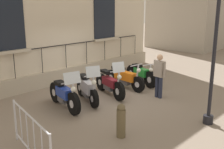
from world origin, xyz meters
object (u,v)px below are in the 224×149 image
at_px(motorcycle_orange, 125,78).
at_px(crowd_barrier, 31,135).
at_px(pedestrian_standing, 159,74).
at_px(motorcycle_maroon, 110,84).
at_px(motorcycle_green, 141,74).
at_px(bollard, 121,120).
at_px(lamppost, 216,36).
at_px(motorcycle_silver, 87,89).
at_px(motorcycle_blue, 64,95).

bearing_deg(motorcycle_orange, crowd_barrier, -70.09).
xyz_separation_m(crowd_barrier, pedestrian_standing, (-0.31, 5.34, 0.31)).
height_order(motorcycle_maroon, crowd_barrier, motorcycle_maroon).
height_order(motorcycle_green, bollard, motorcycle_green).
bearing_deg(motorcycle_maroon, lamppost, 1.25).
distance_m(motorcycle_silver, bollard, 2.85).
xyz_separation_m(motorcycle_maroon, lamppost, (3.74, 0.08, 2.04)).
xyz_separation_m(motorcycle_blue, bollard, (2.65, -0.27, 0.01)).
xyz_separation_m(motorcycle_green, lamppost, (3.77, -1.83, 2.04)).
bearing_deg(motorcycle_orange, motorcycle_green, 80.25).
xyz_separation_m(motorcycle_silver, motorcycle_maroon, (0.11, 1.01, -0.01)).
height_order(motorcycle_orange, motorcycle_green, motorcycle_orange).
bearing_deg(lamppost, motorcycle_orange, 166.27).
relative_size(motorcycle_green, lamppost, 0.45).
relative_size(motorcycle_blue, lamppost, 0.48).
height_order(motorcycle_silver, crowd_barrier, motorcycle_silver).
bearing_deg(crowd_barrier, bollard, 71.14).
bearing_deg(motorcycle_green, bollard, -58.62).
relative_size(motorcycle_blue, motorcycle_orange, 0.97).
relative_size(motorcycle_orange, pedestrian_standing, 1.34).
bearing_deg(motorcycle_orange, motorcycle_silver, -87.88).
distance_m(motorcycle_silver, lamppost, 4.48).
height_order(motorcycle_blue, pedestrian_standing, pedestrian_standing).
bearing_deg(pedestrian_standing, motorcycle_maroon, -144.96).
distance_m(motorcycle_silver, motorcycle_green, 2.92).
relative_size(motorcycle_blue, motorcycle_maroon, 1.04).
distance_m(motorcycle_green, crowd_barrier, 6.49).
height_order(motorcycle_silver, motorcycle_green, motorcycle_silver).
bearing_deg(motorcycle_maroon, motorcycle_blue, -94.97).
height_order(motorcycle_blue, bollard, motorcycle_blue).
bearing_deg(motorcycle_blue, crowd_barrier, -50.97).
distance_m(motorcycle_orange, motorcycle_green, 0.88).
height_order(motorcycle_green, crowd_barrier, crowd_barrier).
bearing_deg(motorcycle_silver, motorcycle_maroon, 83.79).
relative_size(motorcycle_green, bollard, 2.16).
bearing_deg(pedestrian_standing, crowd_barrier, -86.63).
bearing_deg(motorcycle_green, crowd_barrier, -73.94).
height_order(motorcycle_blue, motorcycle_maroon, motorcycle_maroon).
bearing_deg(motorcycle_blue, bollard, -5.75).
bearing_deg(motorcycle_silver, pedestrian_standing, 52.47).
relative_size(motorcycle_maroon, bollard, 2.20).
bearing_deg(motorcycle_orange, motorcycle_blue, -89.69).
xyz_separation_m(motorcycle_blue, motorcycle_orange, (-0.02, 2.99, -0.01)).
bearing_deg(pedestrian_standing, motorcycle_orange, 179.02).
bearing_deg(motorcycle_green, motorcycle_maroon, -88.91).
relative_size(motorcycle_maroon, crowd_barrier, 0.90).
distance_m(motorcycle_silver, motorcycle_orange, 2.05).
height_order(lamppost, pedestrian_standing, lamppost).
bearing_deg(bollard, motorcycle_silver, 155.05).
xyz_separation_m(motorcycle_blue, motorcycle_green, (0.13, 3.86, -0.01)).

